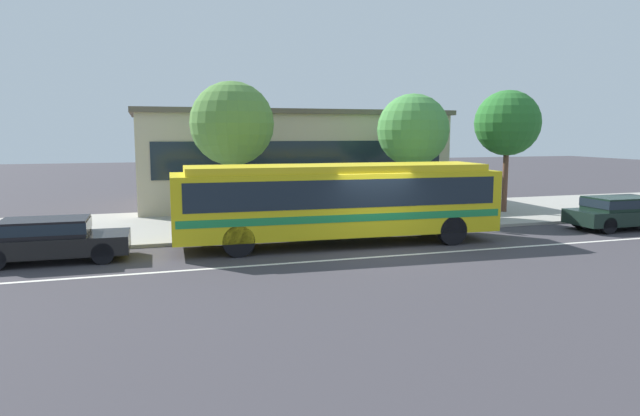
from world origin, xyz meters
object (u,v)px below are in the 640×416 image
object	(u,v)px
street_tree_mid_block	(413,130)
pedestrian_standing_by_tree	(185,211)
transit_bus	(338,198)
bus_stop_sign	(446,187)
sedan_behind_bus	(50,238)
sedan_far_ahead	(622,211)
pedestrian_waiting_near_sign	(432,197)
pedestrian_walking_along_curb	(428,198)
street_tree_far_end	(508,123)
street_tree_near_stop	(232,124)

from	to	relation	value
street_tree_mid_block	pedestrian_standing_by_tree	bearing A→B (deg)	-163.82
transit_bus	bus_stop_sign	xyz separation A→B (m)	(5.23, 1.95, 0.05)
sedan_behind_bus	bus_stop_sign	world-z (taller)	bus_stop_sign
sedan_far_ahead	street_tree_mid_block	distance (m)	9.01
transit_bus	sedan_far_ahead	size ratio (longest dim) A/B	2.45
sedan_behind_bus	street_tree_mid_block	world-z (taller)	street_tree_mid_block
sedan_behind_bus	pedestrian_waiting_near_sign	xyz separation A→B (m)	(14.12, 2.81, 0.41)
pedestrian_walking_along_curb	street_tree_mid_block	xyz separation A→B (m)	(-0.06, 1.44, 2.85)
pedestrian_walking_along_curb	street_tree_far_end	distance (m)	5.77
sedan_far_ahead	pedestrian_waiting_near_sign	size ratio (longest dim) A/B	2.61
street_tree_mid_block	street_tree_far_end	bearing A→B (deg)	-2.50
bus_stop_sign	street_tree_far_end	bearing A→B (deg)	29.47
street_tree_far_end	pedestrian_waiting_near_sign	bearing A→B (deg)	-160.46
sedan_behind_bus	street_tree_far_end	world-z (taller)	street_tree_far_end
transit_bus	street_tree_far_end	size ratio (longest dim) A/B	1.97
street_tree_mid_block	pedestrian_waiting_near_sign	bearing A→B (deg)	-89.34
bus_stop_sign	street_tree_mid_block	world-z (taller)	street_tree_mid_block
sedan_behind_bus	street_tree_near_stop	distance (m)	8.32
pedestrian_standing_by_tree	street_tree_far_end	distance (m)	15.37
sedan_far_ahead	pedestrian_standing_by_tree	world-z (taller)	pedestrian_standing_by_tree
pedestrian_walking_along_curb	street_tree_near_stop	xyz separation A→B (m)	(-8.05, 1.26, 3.10)
sedan_far_ahead	bus_stop_sign	distance (m)	7.04
sedan_behind_bus	bus_stop_sign	xyz separation A→B (m)	(14.21, 1.87, 0.92)
transit_bus	sedan_behind_bus	xyz separation A→B (m)	(-8.98, 0.08, -0.87)
sedan_far_ahead	street_tree_far_end	world-z (taller)	street_tree_far_end
street_tree_near_stop	street_tree_far_end	size ratio (longest dim) A/B	1.01
bus_stop_sign	pedestrian_walking_along_curb	bearing A→B (deg)	92.02
sedan_behind_bus	street_tree_mid_block	size ratio (longest dim) A/B	0.80
transit_bus	street_tree_near_stop	distance (m)	5.96
transit_bus	sedan_behind_bus	world-z (taller)	transit_bus
pedestrian_standing_by_tree	street_tree_mid_block	size ratio (longest dim) A/B	0.31
sedan_behind_bus	sedan_far_ahead	size ratio (longest dim) A/B	0.95
bus_stop_sign	street_tree_near_stop	bearing A→B (deg)	162.08
sedan_far_ahead	pedestrian_waiting_near_sign	distance (m)	7.43
street_tree_mid_block	pedestrian_walking_along_curb	bearing A→B (deg)	-87.73
sedan_far_ahead	street_tree_near_stop	world-z (taller)	street_tree_near_stop
pedestrian_standing_by_tree	sedan_far_ahead	bearing A→B (deg)	-7.50
pedestrian_walking_along_curb	street_tree_far_end	xyz separation A→B (m)	(4.65, 1.24, 3.18)
pedestrian_walking_along_curb	pedestrian_standing_by_tree	distance (m)	10.26
pedestrian_waiting_near_sign	pedestrian_standing_by_tree	size ratio (longest dim) A/B	1.03
pedestrian_walking_along_curb	street_tree_near_stop	size ratio (longest dim) A/B	0.28
pedestrian_walking_along_curb	pedestrian_standing_by_tree	bearing A→B (deg)	-171.67
transit_bus	street_tree_far_end	world-z (taller)	street_tree_far_end
pedestrian_waiting_near_sign	pedestrian_standing_by_tree	xyz separation A→B (m)	(-10.12, -1.06, -0.03)
transit_bus	street_tree_far_end	bearing A→B (deg)	24.83
pedestrian_walking_along_curb	street_tree_mid_block	bearing A→B (deg)	92.27
pedestrian_standing_by_tree	street_tree_mid_block	distance (m)	10.88
pedestrian_waiting_near_sign	street_tree_mid_block	bearing A→B (deg)	90.66
pedestrian_waiting_near_sign	pedestrian_walking_along_curb	bearing A→B (deg)	85.19
street_tree_far_end	street_tree_near_stop	bearing A→B (deg)	179.92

